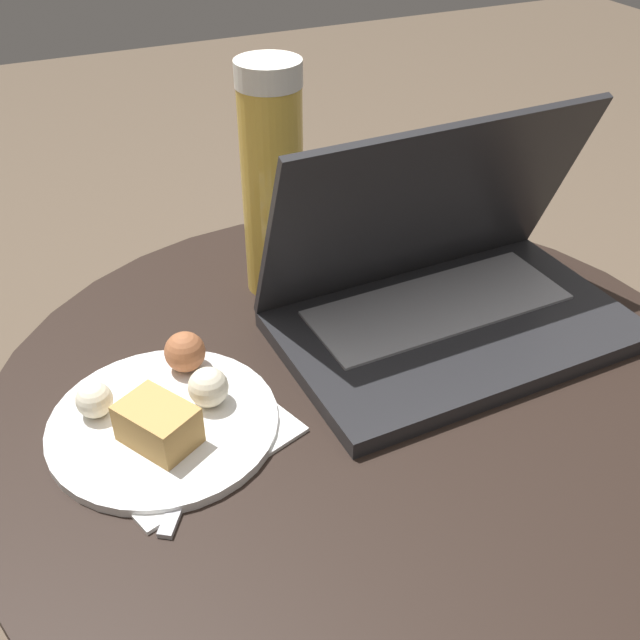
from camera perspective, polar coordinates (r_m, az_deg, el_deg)
name	(u,v)px	position (r m, az deg, el deg)	size (l,w,h in m)	color
table	(362,490)	(0.82, 3.21, -12.78)	(0.73, 0.73, 0.49)	#9E9EA3
napkin	(192,438)	(0.68, -9.74, -8.84)	(0.20, 0.17, 0.00)	white
laptop	(445,288)	(0.79, 9.50, 2.44)	(0.37, 0.23, 0.22)	#232326
beer_glass	(273,182)	(0.81, -3.64, 10.45)	(0.07, 0.07, 0.26)	gold
snack_plate	(165,412)	(0.69, -11.75, -6.88)	(0.21, 0.21, 0.05)	white
fork	(200,449)	(0.67, -9.14, -9.66)	(0.11, 0.15, 0.01)	#B2B2B7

